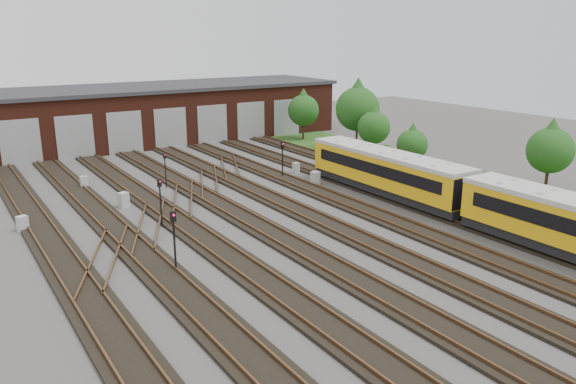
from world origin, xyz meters
TOP-DOWN VIEW (x-y plane):
  - ground at (0.00, 0.00)m, footprint 120.00×120.00m
  - track_network at (-0.17, 0.59)m, footprint 30.40×70.00m
  - maintenance_shed at (-0.01, 39.97)m, footprint 51.00×12.50m
  - grass_verge at (19.00, 10.00)m, footprint 8.00×55.00m
  - signal_mast_0 at (-7.21, 9.91)m, footprint 0.27×0.26m
  - signal_mast_1 at (-9.24, 2.47)m, footprint 0.28×0.26m
  - signal_mast_2 at (-3.49, 18.76)m, footprint 0.23×0.22m
  - signal_mast_3 at (6.24, 16.37)m, footprint 0.29×0.28m
  - relay_cabinet_0 at (-15.00, 13.86)m, footprint 0.74×0.68m
  - relay_cabinet_1 at (-9.12, 22.39)m, footprint 0.59×0.50m
  - relay_cabinet_2 at (-8.03, 15.38)m, footprint 0.82×0.75m
  - relay_cabinet_3 at (7.35, 13.01)m, footprint 0.74×0.65m
  - relay_cabinet_4 at (8.27, 17.29)m, footprint 0.61×0.53m
  - tree_0 at (18.19, 30.60)m, footprint 3.64×3.64m
  - tree_1 at (18.27, 18.28)m, footprint 3.28×3.28m
  - tree_2 at (19.46, 22.30)m, footprint 4.68×4.68m
  - tree_3 at (16.84, 11.49)m, footprint 2.78×2.78m
  - tree_4 at (21.36, 1.16)m, footprint 3.59×3.59m
  - bush_0 at (16.00, 2.24)m, footprint 1.47×1.47m
  - bush_1 at (18.14, 21.54)m, footprint 1.64×1.64m
  - bush_2 at (19.66, 17.82)m, footprint 1.52×1.52m

SIDE VIEW (x-z plane):
  - ground at x=0.00m, z-range 0.00..0.00m
  - grass_verge at x=19.00m, z-range 0.00..0.05m
  - track_network at x=-0.17m, z-range -0.06..0.27m
  - relay_cabinet_4 at x=8.27m, z-range 0.00..0.92m
  - relay_cabinet_1 at x=-9.12m, z-range 0.00..0.98m
  - relay_cabinet_0 at x=-15.00m, z-range 0.00..1.01m
  - relay_cabinet_3 at x=7.35m, z-range 0.00..1.11m
  - relay_cabinet_2 at x=-8.03m, z-range 0.00..1.12m
  - bush_0 at x=16.00m, z-range 0.00..1.47m
  - bush_2 at x=19.66m, z-range 0.00..1.52m
  - bush_1 at x=18.14m, z-range 0.00..1.64m
  - signal_mast_2 at x=-3.49m, z-range 0.39..3.28m
  - signal_mast_0 at x=-7.21m, z-range 0.44..3.64m
  - signal_mast_3 at x=6.24m, z-range 0.47..3.67m
  - signal_mast_1 at x=-9.24m, z-range 0.48..3.87m
  - tree_3 at x=16.84m, z-range 0.65..5.25m
  - maintenance_shed at x=-0.01m, z-range 0.03..6.38m
  - tree_1 at x=18.27m, z-range 0.77..6.21m
  - tree_4 at x=21.36m, z-range 0.85..6.79m
  - tree_0 at x=18.19m, z-range 0.86..6.90m
  - tree_2 at x=19.46m, z-range 1.11..8.86m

